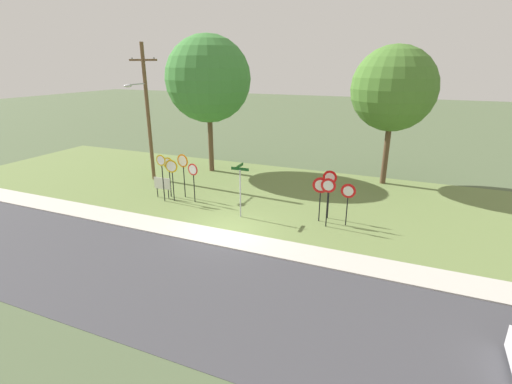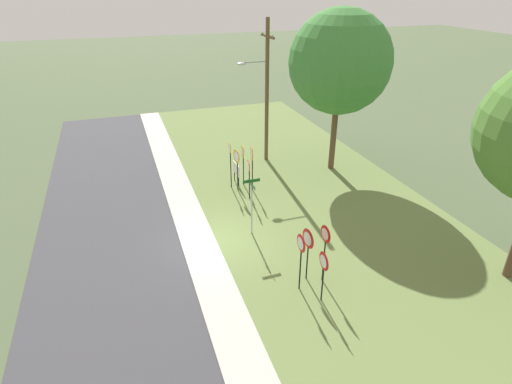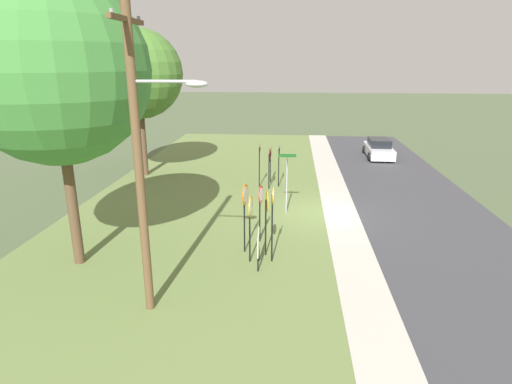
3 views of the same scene
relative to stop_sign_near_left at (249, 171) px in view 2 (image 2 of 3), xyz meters
name	(u,v)px [view 2 (image 2 of 3)]	position (x,y,z in m)	size (l,w,h in m)	color
ground_plane	(216,242)	(3.52, -2.72, -1.70)	(160.00, 160.00, 0.00)	#4C5B3D
road_asphalt	(108,262)	(3.52, -7.52, -1.69)	(44.00, 6.40, 0.01)	#3D3D42
sidewalk_strip	(199,245)	(3.52, -3.52, -1.67)	(44.00, 1.60, 0.06)	#BCB7AD
grass_median	(332,220)	(3.52, 3.28, -1.68)	(44.00, 12.00, 0.04)	olive
stop_sign_near_left	(249,171)	(0.00, 0.00, 0.00)	(0.67, 0.13, 2.30)	black
stop_sign_near_right	(230,156)	(-1.71, -0.56, 0.32)	(0.64, 0.10, 2.78)	black
stop_sign_far_left	(243,157)	(-1.80, 0.21, 0.12)	(0.74, 0.11, 2.45)	black
stop_sign_far_center	(252,159)	(-0.98, 0.49, 0.28)	(0.78, 0.14, 2.65)	black
stop_sign_far_right	(237,161)	(-1.21, -0.31, 0.15)	(0.75, 0.15, 2.48)	black
yield_sign_near_left	(308,243)	(7.31, 0.05, 0.08)	(0.82, 0.13, 2.34)	black
yield_sign_near_right	(325,241)	(7.63, 0.62, 0.26)	(0.71, 0.11, 2.57)	black
yield_sign_far_left	(323,266)	(8.67, 0.05, -0.05)	(0.73, 0.10, 2.18)	black
yield_sign_far_right	(301,249)	(7.79, -0.47, 0.21)	(0.73, 0.10, 2.50)	black
street_name_post	(252,202)	(3.39, -0.95, 0.04)	(0.96, 0.82, 2.85)	#9EA0A8
utility_pole	(265,88)	(-5.03, 2.71, 3.13)	(2.10, 2.04, 8.90)	brown
notice_board	(236,170)	(-2.13, -0.09, -0.83)	(1.10, 0.08, 1.25)	black
oak_tree_left	(340,62)	(-2.37, 6.29, 4.93)	(5.96, 5.96, 9.58)	brown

